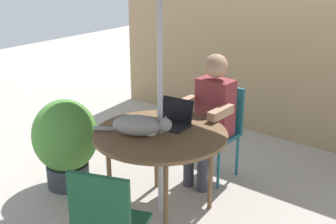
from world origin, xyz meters
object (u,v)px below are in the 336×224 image
at_px(person_seated, 211,112).
at_px(laptop, 174,118).
at_px(chair_empty, 107,221).
at_px(cat, 140,126).
at_px(patio_table, 160,139).
at_px(potted_plant_by_chair, 66,140).
at_px(chair_occupied, 219,124).

xyz_separation_m(person_seated, laptop, (-0.03, -0.53, 0.09)).
relative_size(person_seated, laptop, 3.84).
xyz_separation_m(chair_empty, cat, (-0.45, 0.81, 0.28)).
relative_size(patio_table, laptop, 3.40).
bearing_deg(cat, person_seated, 84.34).
relative_size(chair_empty, cat, 1.50).
distance_m(patio_table, potted_plant_by_chair, 1.02).
bearing_deg(potted_plant_by_chair, patio_table, 11.61).
relative_size(chair_empty, potted_plant_by_chair, 1.06).
bearing_deg(person_seated, chair_occupied, 90.00).
height_order(person_seated, potted_plant_by_chair, person_seated).
xyz_separation_m(patio_table, potted_plant_by_chair, (-0.98, -0.20, -0.21)).
distance_m(patio_table, chair_empty, 1.03).
height_order(patio_table, potted_plant_by_chair, potted_plant_by_chair).
height_order(chair_empty, person_seated, person_seated).
distance_m(patio_table, cat, 0.22).
height_order(cat, potted_plant_by_chair, cat).
distance_m(person_seated, cat, 0.90).
height_order(chair_occupied, chair_empty, same).
relative_size(patio_table, chair_empty, 1.22).
bearing_deg(cat, chair_empty, -61.16).
bearing_deg(chair_empty, laptop, 108.27).
bearing_deg(patio_table, cat, -121.03).
bearing_deg(person_seated, cat, -95.66).
bearing_deg(laptop, cat, -99.71).
height_order(chair_occupied, potted_plant_by_chair, chair_occupied).
distance_m(chair_occupied, person_seated, 0.23).
height_order(person_seated, cat, person_seated).
bearing_deg(patio_table, chair_occupied, 90.00).
distance_m(person_seated, potted_plant_by_chair, 1.38).
relative_size(patio_table, person_seated, 0.89).
height_order(chair_occupied, person_seated, person_seated).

